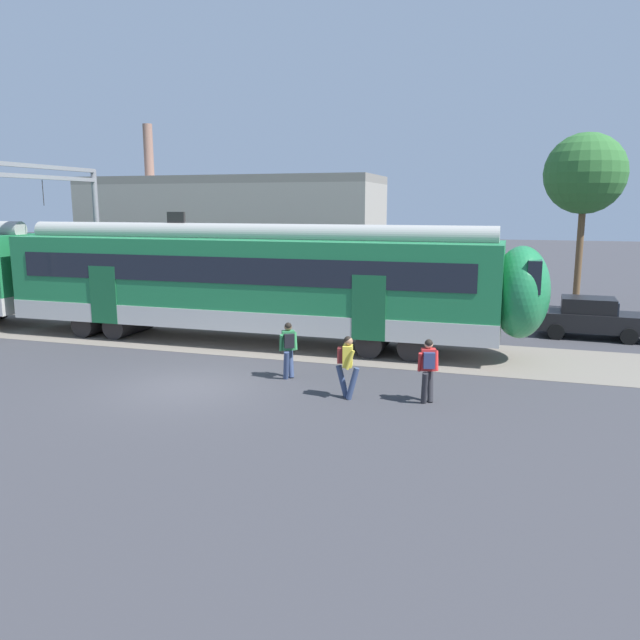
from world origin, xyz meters
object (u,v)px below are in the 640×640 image
(pedestrian_green, at_px, (288,345))
(pedestrian_yellow, at_px, (347,362))
(pedestrian_red, at_px, (428,365))
(parked_car_black, at_px, (591,318))

(pedestrian_green, xyz_separation_m, pedestrian_yellow, (2.09, -1.31, 0.00))
(pedestrian_red, relative_size, parked_car_black, 0.41)
(pedestrian_green, relative_size, pedestrian_yellow, 1.00)
(parked_car_black, bearing_deg, pedestrian_green, -135.87)
(pedestrian_green, distance_m, parked_car_black, 12.53)
(pedestrian_yellow, xyz_separation_m, pedestrian_red, (2.07, 0.23, 0.00))
(pedestrian_green, bearing_deg, pedestrian_yellow, -32.15)
(pedestrian_green, distance_m, pedestrian_yellow, 2.47)
(pedestrian_green, distance_m, pedestrian_red, 4.30)
(pedestrian_red, bearing_deg, parked_car_black, 63.76)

